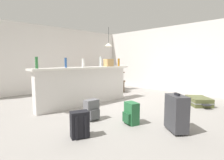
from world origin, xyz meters
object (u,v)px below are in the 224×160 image
at_px(suitcase_upright_charcoal, 176,113).
at_px(backpack_black, 80,125).
at_px(dining_chair_far_side, 100,77).
at_px(bottle_blue, 66,63).
at_px(bottle_white, 83,63).
at_px(bottle_clear, 101,62).
at_px(dining_table, 108,74).
at_px(bottle_green, 37,63).
at_px(backpack_green, 131,114).
at_px(suitcase_flat_olive, 199,101).
at_px(grocery_bag, 109,63).
at_px(backpack_grey, 92,110).
at_px(pendant_lamp, 109,45).
at_px(bottle_amber, 119,62).
at_px(dining_chair_near_partition, 116,79).

bearing_deg(suitcase_upright_charcoal, backpack_black, 143.94).
height_order(dining_chair_far_side, suitcase_upright_charcoal, dining_chair_far_side).
bearing_deg(bottle_blue, bottle_white, 7.74).
xyz_separation_m(bottle_clear, dining_table, (1.45, 1.25, -0.53)).
distance_m(bottle_green, dining_table, 3.64).
height_order(bottle_white, backpack_green, bottle_white).
bearing_deg(bottle_blue, suitcase_flat_olive, -38.31).
height_order(grocery_bag, backpack_green, grocery_bag).
distance_m(bottle_green, backpack_grey, 1.63).
distance_m(backpack_black, suitcase_upright_charcoal, 1.63).
bearing_deg(suitcase_upright_charcoal, suitcase_flat_olive, 11.49).
xyz_separation_m(pendant_lamp, suitcase_upright_charcoal, (-2.05, -3.90, -1.49)).
bearing_deg(bottle_green, pendant_lamp, 20.47).
relative_size(bottle_clear, dining_table, 0.26).
distance_m(bottle_clear, pendant_lamp, 1.95).
height_order(bottle_white, dining_chair_far_side, bottle_white).
xyz_separation_m(bottle_amber, grocery_bag, (-0.39, 0.04, -0.01)).
height_order(dining_table, backpack_green, dining_table).
bearing_deg(grocery_bag, pendant_lamp, 47.10).
relative_size(bottle_blue, dining_chair_near_partition, 0.26).
bearing_deg(bottle_green, bottle_white, 1.76).
height_order(bottle_green, suitcase_upright_charcoal, bottle_green).
height_order(grocery_bag, backpack_grey, grocery_bag).
bearing_deg(bottle_green, dining_table, 21.37).
bearing_deg(suitcase_flat_olive, dining_chair_far_side, 90.21).
xyz_separation_m(dining_chair_near_partition, pendant_lamp, (0.06, 0.49, 1.31)).
bearing_deg(bottle_white, grocery_bag, -7.15).
relative_size(dining_chair_far_side, suitcase_upright_charcoal, 1.39).
bearing_deg(backpack_black, backpack_green, -9.78).
bearing_deg(bottle_white, bottle_blue, -172.26).
xyz_separation_m(bottle_amber, dining_chair_near_partition, (0.76, 0.86, -0.63)).
bearing_deg(dining_table, backpack_green, -126.28).
bearing_deg(bottle_clear, dining_chair_near_partition, 26.88).
relative_size(bottle_blue, grocery_bag, 0.93).
distance_m(dining_chair_far_side, backpack_black, 5.01).
bearing_deg(grocery_bag, bottle_white, 172.85).
bearing_deg(grocery_bag, suitcase_upright_charcoal, -107.84).
bearing_deg(bottle_amber, backpack_green, -129.95).
height_order(grocery_bag, dining_table, grocery_bag).
height_order(bottle_amber, backpack_black, bottle_amber).
distance_m(bottle_clear, bottle_amber, 0.62).
relative_size(suitcase_flat_olive, backpack_black, 2.00).
height_order(grocery_bag, pendant_lamp, pendant_lamp).
relative_size(bottle_green, dining_chair_near_partition, 0.28).
xyz_separation_m(dining_table, backpack_grey, (-2.75, -2.49, -0.44)).
bearing_deg(backpack_green, dining_chair_near_partition, 49.48).
xyz_separation_m(backpack_black, backpack_grey, (0.65, 0.53, 0.00)).
height_order(dining_table, dining_chair_near_partition, dining_chair_near_partition).
relative_size(grocery_bag, pendant_lamp, 0.33).
relative_size(pendant_lamp, backpack_black, 1.89).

